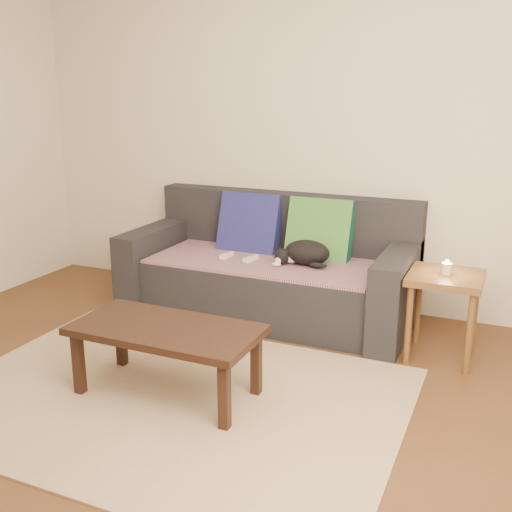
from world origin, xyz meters
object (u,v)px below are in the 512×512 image
at_px(wii_remote_a, 226,256).
at_px(wii_remote_b, 251,259).
at_px(coffee_table, 166,335).
at_px(cat, 305,253).
at_px(sofa, 270,274).
at_px(side_table, 445,289).

xyz_separation_m(wii_remote_a, wii_remote_b, (0.20, -0.01, 0.00)).
bearing_deg(wii_remote_b, coffee_table, -164.40).
distance_m(cat, coffee_table, 1.37).
xyz_separation_m(cat, wii_remote_b, (-0.39, -0.07, -0.07)).
xyz_separation_m(sofa, cat, (0.29, -0.07, 0.21)).
height_order(wii_remote_b, coffee_table, wii_remote_b).
bearing_deg(wii_remote_b, side_table, -82.84).
xyz_separation_m(wii_remote_a, side_table, (1.57, -0.14, -0.00)).
distance_m(side_table, coffee_table, 1.72).
height_order(cat, wii_remote_a, cat).
bearing_deg(sofa, coffee_table, -91.34).
bearing_deg(cat, wii_remote_b, -161.28).
relative_size(cat, side_table, 0.73).
relative_size(side_table, coffee_table, 0.54).
height_order(sofa, wii_remote_b, sofa).
relative_size(sofa, side_table, 3.81).
distance_m(wii_remote_b, side_table, 1.38).
relative_size(wii_remote_a, side_table, 0.27).
bearing_deg(cat, sofa, 174.20).
height_order(sofa, wii_remote_a, sofa).
height_order(sofa, side_table, sofa).
relative_size(wii_remote_b, coffee_table, 0.15).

